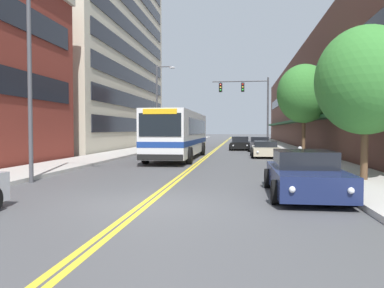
# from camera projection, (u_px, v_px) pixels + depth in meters

# --- Properties ---
(ground_plane) EXTENTS (240.00, 240.00, 0.00)m
(ground_plane) POSITION_uv_depth(u_px,v_px,m) (220.00, 146.00, 46.66)
(ground_plane) COLOR #4C4C4F
(sidewalk_left) EXTENTS (3.09, 106.00, 0.16)m
(sidewalk_left) POSITION_uv_depth(u_px,v_px,m) (165.00, 145.00, 47.57)
(sidewalk_left) COLOR #B2ADA5
(sidewalk_left) RESTS_ON ground_plane
(sidewalk_right) EXTENTS (3.09, 106.00, 0.16)m
(sidewalk_right) POSITION_uv_depth(u_px,v_px,m) (278.00, 145.00, 45.75)
(sidewalk_right) COLOR #B2ADA5
(sidewalk_right) RESTS_ON ground_plane
(centre_line) EXTENTS (0.34, 106.00, 0.01)m
(centre_line) POSITION_uv_depth(u_px,v_px,m) (220.00, 146.00, 46.66)
(centre_line) COLOR yellow
(centre_line) RESTS_ON ground_plane
(office_tower_left) EXTENTS (12.08, 26.82, 22.35)m
(office_tower_left) POSITION_uv_depth(u_px,v_px,m) (83.00, 46.00, 41.22)
(office_tower_left) COLOR beige
(office_tower_left) RESTS_ON ground_plane
(storefront_row_right) EXTENTS (9.10, 68.00, 10.84)m
(storefront_row_right) POSITION_uv_depth(u_px,v_px,m) (328.00, 101.00, 44.80)
(storefront_row_right) COLOR brown
(storefront_row_right) RESTS_ON ground_plane
(city_bus) EXTENTS (2.89, 12.39, 3.15)m
(city_bus) POSITION_uv_depth(u_px,v_px,m) (179.00, 133.00, 25.88)
(city_bus) COLOR silver
(city_bus) RESTS_ON ground_plane
(car_beige_parked_left_near) EXTENTS (2.03, 4.40, 1.37)m
(car_beige_parked_left_near) POSITION_uv_depth(u_px,v_px,m) (172.00, 143.00, 37.34)
(car_beige_parked_left_near) COLOR #BCAD89
(car_beige_parked_left_near) RESTS_ON ground_plane
(car_navy_parked_right_foreground) EXTENTS (2.21, 4.78, 1.36)m
(car_navy_parked_right_foreground) POSITION_uv_depth(u_px,v_px,m) (305.00, 175.00, 11.30)
(car_navy_parked_right_foreground) COLOR #19234C
(car_navy_parked_right_foreground) RESTS_ON ground_plane
(car_champagne_parked_right_mid) EXTENTS (2.11, 4.70, 1.16)m
(car_champagne_parked_right_mid) POSITION_uv_depth(u_px,v_px,m) (265.00, 149.00, 27.39)
(car_champagne_parked_right_mid) COLOR beige
(car_champagne_parked_right_mid) RESTS_ON ground_plane
(car_dark_grey_parked_right_far) EXTENTS (2.15, 4.83, 1.32)m
(car_dark_grey_parked_right_far) POSITION_uv_depth(u_px,v_px,m) (259.00, 144.00, 35.15)
(car_dark_grey_parked_right_far) COLOR #38383D
(car_dark_grey_parked_right_far) RESTS_ON ground_plane
(car_black_moving_lead) EXTENTS (2.11, 4.52, 1.32)m
(car_black_moving_lead) POSITION_uv_depth(u_px,v_px,m) (240.00, 144.00, 37.28)
(car_black_moving_lead) COLOR black
(car_black_moving_lead) RESTS_ON ground_plane
(traffic_signal_mast) EXTENTS (5.68, 0.38, 7.24)m
(traffic_signal_mast) POSITION_uv_depth(u_px,v_px,m) (250.00, 99.00, 37.73)
(traffic_signal_mast) COLOR #47474C
(traffic_signal_mast) RESTS_ON ground_plane
(street_lamp_left_near) EXTENTS (2.06, 0.28, 9.35)m
(street_lamp_left_near) POSITION_uv_depth(u_px,v_px,m) (35.00, 37.00, 13.84)
(street_lamp_left_near) COLOR #47474C
(street_lamp_left_near) RESTS_ON ground_plane
(street_lamp_left_far) EXTENTS (1.81, 0.28, 8.01)m
(street_lamp_left_far) POSITION_uv_depth(u_px,v_px,m) (159.00, 101.00, 34.96)
(street_lamp_left_far) COLOR #47474C
(street_lamp_left_far) RESTS_ON ground_plane
(street_tree_right_near) EXTENTS (3.59, 3.59, 5.59)m
(street_tree_right_near) POSITION_uv_depth(u_px,v_px,m) (366.00, 81.00, 13.59)
(street_tree_right_near) COLOR brown
(street_tree_right_near) RESTS_ON sidewalk_right
(street_tree_right_mid) EXTENTS (3.67, 3.67, 6.32)m
(street_tree_right_mid) POSITION_uv_depth(u_px,v_px,m) (304.00, 94.00, 25.69)
(street_tree_right_mid) COLOR brown
(street_tree_right_mid) RESTS_ON sidewalk_right
(fire_hydrant) EXTENTS (0.35, 0.27, 0.86)m
(fire_hydrant) POSITION_uv_depth(u_px,v_px,m) (300.00, 154.00, 21.83)
(fire_hydrant) COLOR #B7B7BC
(fire_hydrant) RESTS_ON sidewalk_right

